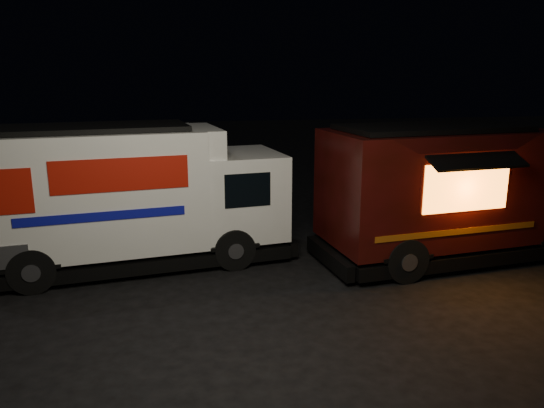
{
  "coord_description": "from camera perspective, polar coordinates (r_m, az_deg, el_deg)",
  "views": [
    {
      "loc": [
        -1.82,
        -10.65,
        4.43
      ],
      "look_at": [
        0.38,
        2.0,
        1.25
      ],
      "focal_mm": 35.0,
      "sensor_mm": 36.0,
      "label": 1
    }
  ],
  "objects": [
    {
      "name": "ground",
      "position": [
        11.67,
        -0.18,
        -8.37
      ],
      "size": [
        80.0,
        80.0,
        0.0
      ],
      "primitive_type": "plane",
      "color": "black",
      "rests_on": "ground"
    },
    {
      "name": "white_truck",
      "position": [
        12.71,
        -14.55,
        0.87
      ],
      "size": [
        7.59,
        3.56,
        3.31
      ],
      "primitive_type": null,
      "rotation": [
        0.0,
        0.0,
        0.15
      ],
      "color": "white",
      "rests_on": "ground"
    },
    {
      "name": "red_truck",
      "position": [
        13.63,
        19.57,
        1.27
      ],
      "size": [
        7.28,
        3.46,
        3.26
      ],
      "primitive_type": null,
      "rotation": [
        0.0,
        0.0,
        0.13
      ],
      "color": "#3B0A0A",
      "rests_on": "ground"
    }
  ]
}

